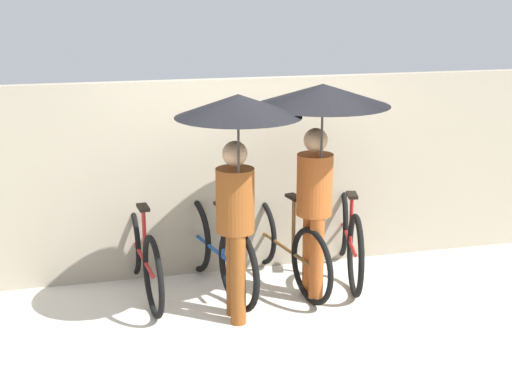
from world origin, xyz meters
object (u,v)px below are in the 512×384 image
(parked_bicycle_1, at_px, (215,249))
(pedestrian_leading, at_px, (237,145))
(parked_bicycle_2, at_px, (284,245))
(parked_bicycle_3, at_px, (348,235))
(parked_bicycle_0, at_px, (142,254))
(pedestrian_center, at_px, (320,127))

(parked_bicycle_1, relative_size, pedestrian_leading, 0.90)
(parked_bicycle_2, xyz_separation_m, parked_bicycle_3, (0.68, 0.06, 0.03))
(parked_bicycle_0, distance_m, parked_bicycle_1, 0.68)
(parked_bicycle_0, bearing_deg, pedestrian_leading, -144.77)
(pedestrian_leading, bearing_deg, pedestrian_center, -162.83)
(parked_bicycle_1, xyz_separation_m, parked_bicycle_3, (1.35, 0.06, 0.00))
(parked_bicycle_0, bearing_deg, parked_bicycle_2, -98.40)
(parked_bicycle_2, distance_m, pedestrian_center, 1.37)
(parked_bicycle_3, xyz_separation_m, pedestrian_leading, (-1.30, -0.83, 1.16))
(parked_bicycle_2, bearing_deg, parked_bicycle_3, -96.49)
(parked_bicycle_2, distance_m, parked_bicycle_3, 0.68)
(parked_bicycle_0, height_order, parked_bicycle_3, parked_bicycle_3)
(parked_bicycle_3, relative_size, pedestrian_center, 0.89)
(parked_bicycle_2, relative_size, pedestrian_leading, 0.89)
(parked_bicycle_0, distance_m, pedestrian_center, 2.04)
(parked_bicycle_0, bearing_deg, pedestrian_center, -117.52)
(parked_bicycle_0, relative_size, parked_bicycle_2, 1.00)
(parked_bicycle_2, bearing_deg, parked_bicycle_0, 75.77)
(parked_bicycle_3, bearing_deg, parked_bicycle_2, 108.28)
(parked_bicycle_1, bearing_deg, parked_bicycle_3, -100.13)
(parked_bicycle_0, height_order, pedestrian_center, pedestrian_center)
(parked_bicycle_3, bearing_deg, pedestrian_center, 152.12)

